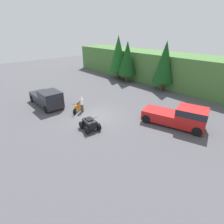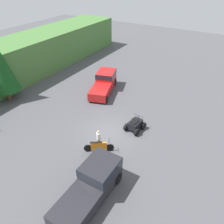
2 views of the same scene
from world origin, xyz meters
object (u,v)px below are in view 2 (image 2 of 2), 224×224
object	(u,v)px
quad_atv	(135,125)
pickup_truck_red	(104,82)
pickup_truck_second	(93,183)
dirt_bike	(99,146)
rider_person	(99,138)

from	to	relation	value
quad_atv	pickup_truck_red	bearing A→B (deg)	59.93
pickup_truck_second	dirt_bike	xyz separation A→B (m)	(3.42, 1.84, -0.55)
pickup_truck_red	dirt_bike	xyz separation A→B (m)	(-8.83, -5.12, -0.55)
quad_atv	rider_person	world-z (taller)	rider_person
pickup_truck_second	quad_atv	bearing A→B (deg)	4.74
dirt_bike	rider_person	xyz separation A→B (m)	(0.37, 0.25, 0.43)
pickup_truck_red	pickup_truck_second	bearing A→B (deg)	-168.33
rider_person	quad_atv	bearing A→B (deg)	52.18
dirt_bike	quad_atv	distance (m)	4.12
pickup_truck_second	rider_person	distance (m)	4.33
pickup_truck_second	rider_person	xyz separation A→B (m)	(3.79, 2.09, -0.11)
quad_atv	rider_person	xyz separation A→B (m)	(-3.55, 1.49, 0.41)
pickup_truck_red	rider_person	world-z (taller)	pickup_truck_red
quad_atv	rider_person	distance (m)	3.87
pickup_truck_red	pickup_truck_second	xyz separation A→B (m)	(-12.25, -6.96, -0.00)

